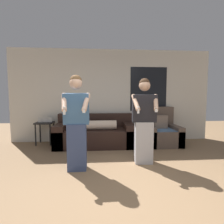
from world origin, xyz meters
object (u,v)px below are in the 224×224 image
Objects in this scene: armchair at (161,132)px; person_left at (77,123)px; person_right at (144,121)px; couch at (96,134)px; side_table at (45,125)px.

person_left is at bearing -142.80° from armchair.
person_left is at bearing -169.41° from person_right.
person_right is (1.28, 0.24, -0.02)m from person_left.
person_left reaches higher than person_right.
couch is at bearing -179.36° from armchair.
side_table is 2.89m from person_right.
couch is 1.75m from person_right.
armchair is 1.33× the size of side_table.
armchair is 3.25m from side_table.
side_table is at bearing 121.41° from person_left.
couch reaches higher than side_table.
side_table is (-3.23, 0.21, 0.20)m from armchair.
person_left is at bearing -100.67° from couch.
person_left is (-2.12, -1.61, 0.54)m from armchair.
armchair is 2.72m from person_left.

